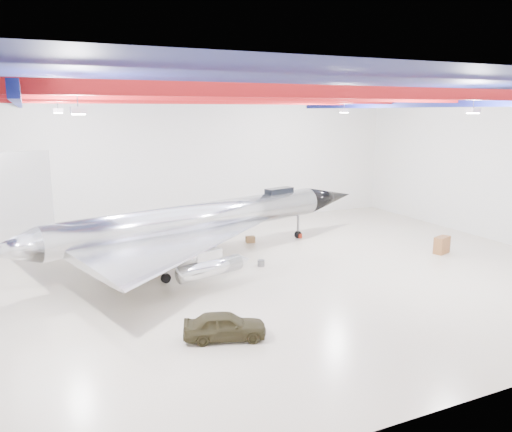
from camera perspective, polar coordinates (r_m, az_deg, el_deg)
name	(u,v)px	position (r m, az deg, el deg)	size (l,w,h in m)	color
floor	(256,276)	(30.07, 0.01, -6.85)	(40.00, 40.00, 0.00)	beige
wall_back	(182,161)	(42.78, -8.44, 6.18)	(40.00, 40.00, 0.00)	silver
wall_right	(502,169)	(41.26, 26.26, 4.88)	(30.00, 30.00, 0.00)	silver
ceiling	(256,86)	(28.51, 0.01, 14.59)	(40.00, 40.00, 0.00)	#0A0F38
ceiling_structure	(256,99)	(28.49, 0.01, 13.23)	(39.50, 29.50, 1.08)	maroon
jet_aircraft	(199,223)	(32.70, -6.57, -0.79)	(27.71, 19.78, 7.70)	silver
jeep	(225,326)	(22.03, -3.59, -12.40)	(1.44, 3.57, 1.22)	#312C18
desk	(442,245)	(36.89, 20.47, -3.12)	(1.28, 0.64, 1.18)	brown
crate_ply	(132,273)	(30.78, -13.95, -6.40)	(0.54, 0.43, 0.38)	olive
toolbox_red	(173,250)	(35.42, -9.48, -3.87)	(0.40, 0.32, 0.28)	maroon
engine_drum	(261,263)	(31.80, 0.58, -5.41)	(0.45, 0.45, 0.41)	#59595B
parts_bin	(250,239)	(37.47, -0.65, -2.68)	(0.66, 0.53, 0.46)	olive
crate_small	(87,263)	(33.75, -18.72, -5.13)	(0.42, 0.34, 0.29)	#59595B
tool_chest	(300,236)	(38.94, 5.03, -2.26)	(0.37, 0.37, 0.34)	maroon
oil_barrel	(181,253)	(34.42, -8.52, -4.23)	(0.51, 0.41, 0.36)	olive
spares_box	(216,241)	(37.42, -4.60, -2.81)	(0.41, 0.41, 0.37)	#59595B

